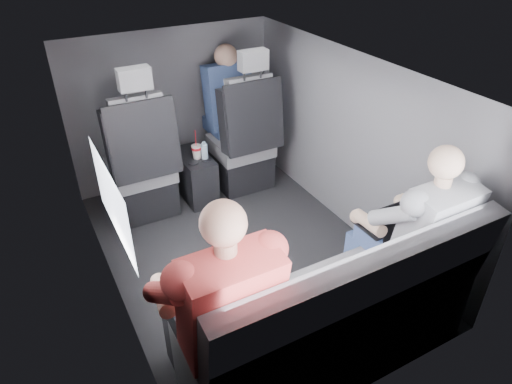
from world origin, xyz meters
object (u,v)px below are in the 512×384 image
front_seat_left (142,170)px  passenger_front_right (227,99)px  front_seat_right (244,146)px  passenger_rear_left (218,305)px  passenger_rear_right (412,232)px  soda_cup (197,151)px  laptop_white (201,290)px  center_console (195,176)px  laptop_black (391,221)px  rear_bench (333,321)px  water_bottle (205,151)px

front_seat_left → passenger_front_right: size_ratio=1.61×
front_seat_right → passenger_rear_left: 2.11m
passenger_rear_left → passenger_rear_right: passenger_rear_left is taller
front_seat_left → front_seat_right: size_ratio=1.00×
soda_cup → laptop_white: 1.79m
center_console → front_seat_left: bearing=-174.9°
front_seat_right → laptop_black: 1.70m
front_seat_left → passenger_front_right: 0.98m
soda_cup → passenger_front_right: 0.58m
soda_cup → passenger_rear_left: passenger_rear_left is taller
rear_bench → water_bottle: bearing=88.1°
center_console → passenger_rear_right: 1.98m
front_seat_right → passenger_rear_right: bearing=-85.9°
front_seat_left → water_bottle: bearing=-7.3°
laptop_black → soda_cup: bearing=107.8°
center_console → soda_cup: soda_cup is taller
front_seat_left → laptop_white: (-0.19, -1.67, 0.23)m
soda_cup → front_seat_right: bearing=1.9°
soda_cup → laptop_black: laptop_black is taller
rear_bench → passenger_rear_left: passenger_rear_left is taller
front_seat_left → soda_cup: bearing=-1.8°
front_seat_right → rear_bench: 1.96m
front_seat_left → front_seat_right: same height
soda_cup → passenger_front_right: bearing=32.9°
passenger_rear_right → rear_bench: bearing=-170.6°
soda_cup → laptop_black: 1.75m
front_seat_right → passenger_front_right: size_ratio=1.61×
laptop_black → passenger_front_right: (-0.11, 1.94, 0.12)m
soda_cup → passenger_front_right: passenger_front_right is taller
water_bottle → laptop_white: bearing=-113.4°
water_bottle → passenger_rear_right: (0.52, -1.74, 0.15)m
laptop_white → passenger_rear_left: 0.14m
front_seat_left → passenger_front_right: (0.88, 0.26, 0.35)m
front_seat_left → front_seat_right: (0.90, 0.00, 0.00)m
passenger_rear_left → passenger_front_right: (1.04, 2.07, 0.11)m
soda_cup → water_bottle: (0.05, -0.05, 0.01)m
front_seat_right → passenger_rear_right: front_seat_right is taller
center_console → laptop_black: (0.54, -1.72, 0.43)m
center_console → laptop_black: 1.85m
laptop_white → passenger_rear_left: bearing=-79.0°
front_seat_right → center_console: size_ratio=2.64×
front_seat_left → soda_cup: front_seat_left is taller
passenger_front_right → laptop_black: bearing=-86.7°
water_bottle → passenger_rear_right: bearing=-73.4°
front_seat_right → rear_bench: size_ratio=0.79×
rear_bench → passenger_rear_left: (-0.61, 0.09, 0.33)m
passenger_rear_left → passenger_rear_right: size_ratio=1.05×
passenger_front_right → laptop_white: bearing=-118.9°
center_console → laptop_white: 1.88m
front_seat_right → passenger_front_right: bearing=94.2°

